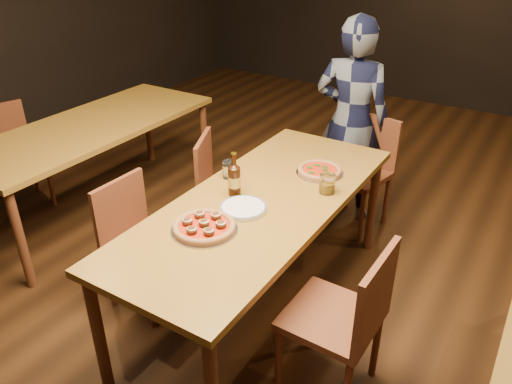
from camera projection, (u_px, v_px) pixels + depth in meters
The scene contains 15 objects.
ground at pixel (260, 304), 3.11m from camera, with size 9.00×9.00×0.00m, color black.
table_main at pixel (261, 211), 2.79m from camera, with size 0.80×2.00×0.75m.
table_left at pixel (92, 133), 3.80m from camera, with size 0.80×2.00×0.75m.
chair_main_nw at pixel (146, 245), 2.95m from camera, with size 0.39×0.39×0.83m, color brown, non-canonical shape.
chair_main_sw at pixel (231, 191), 3.51m from camera, with size 0.40×0.40×0.86m, color brown, non-canonical shape.
chair_main_e at pixel (332, 316), 2.37m from camera, with size 0.42×0.42×0.90m, color brown, non-canonical shape.
chair_end at pixel (357, 173), 3.72m from camera, with size 0.41×0.41×0.89m, color brown, non-canonical shape.
chair_nbr_left at pixel (15, 157), 4.00m from camera, with size 0.40×0.40×0.86m, color brown, non-canonical shape.
pizza_meatball at pixel (204, 226), 2.47m from camera, with size 0.33×0.33×0.06m.
pizza_margherita at pixel (320, 171), 3.03m from camera, with size 0.29×0.29×0.04m.
plate_stack at pixel (243, 208), 2.65m from camera, with size 0.25×0.25×0.02m, color white.
beer_bottle at pixel (234, 180), 2.76m from camera, with size 0.07×0.07×0.25m.
water_glass at pixel (230, 169), 2.97m from camera, with size 0.08×0.08×0.10m, color white.
amber_glass at pixel (327, 184), 2.80m from camera, with size 0.09×0.09×0.11m, color #9C6E11.
diner at pixel (351, 122), 3.72m from camera, with size 0.57×0.37×1.56m, color black.
Camera 1 is at (1.25, -2.04, 2.11)m, focal length 35.00 mm.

